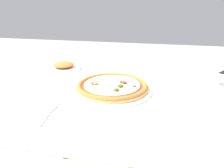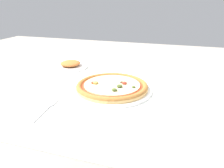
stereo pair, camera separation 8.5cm
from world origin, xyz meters
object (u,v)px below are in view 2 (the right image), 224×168
at_px(pizza_plate, 112,87).
at_px(wine_glass_far_right, 219,67).
at_px(fork, 46,109).
at_px(side_plate, 71,65).
at_px(dining_table, 159,109).

height_order(pizza_plate, wine_glass_far_right, wine_glass_far_right).
relative_size(fork, side_plate, 0.91).
bearing_deg(pizza_plate, dining_table, 17.61).
height_order(dining_table, pizza_plate, pizza_plate).
relative_size(dining_table, side_plate, 7.97).
bearing_deg(pizza_plate, fork, -126.26).
height_order(dining_table, fork, fork).
bearing_deg(pizza_plate, wine_glass_far_right, 20.03).
distance_m(wine_glass_far_right, side_plate, 0.73).
bearing_deg(dining_table, fork, -141.29).
relative_size(dining_table, pizza_plate, 4.61).
height_order(fork, wine_glass_far_right, wine_glass_far_right).
xyz_separation_m(pizza_plate, side_plate, (-0.32, 0.24, -0.00)).
xyz_separation_m(dining_table, side_plate, (-0.51, 0.18, 0.10)).
xyz_separation_m(fork, wine_glass_far_right, (0.57, 0.37, 0.09)).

